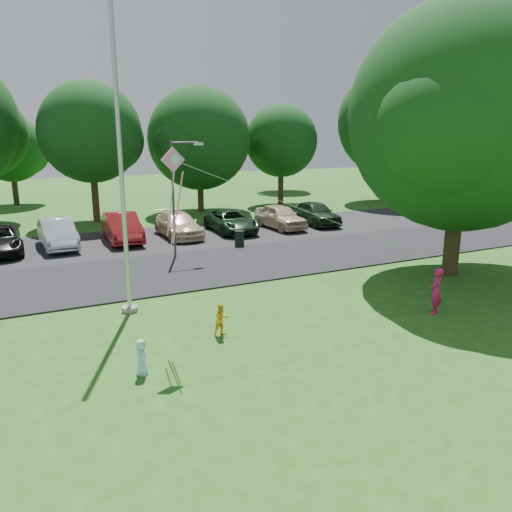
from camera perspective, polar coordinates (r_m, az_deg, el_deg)
name	(u,v)px	position (r m, az deg, el deg)	size (l,w,h in m)	color
ground	(308,350)	(13.30, 5.95, -10.62)	(120.00, 120.00, 0.00)	#215616
park_road	(192,268)	(21.00, -7.29, -1.41)	(60.00, 6.00, 0.06)	black
parking_strip	(151,240)	(27.07, -11.87, 1.82)	(42.00, 7.00, 0.06)	black
flagpole	(122,179)	(15.55, -15.11, 8.45)	(0.50, 0.50, 10.00)	#B7BABF
street_lamp	(177,188)	(22.65, -8.97, 7.70)	(1.48, 0.21, 5.26)	#3F3F44
trash_can	(239,239)	(24.96, -1.91, 2.00)	(0.51, 0.51, 0.81)	black
big_tree	(464,121)	(20.71, 22.64, 14.01)	(9.31, 8.65, 10.48)	#332316
tree_row	(136,131)	(35.37, -13.53, 13.73)	(64.35, 11.94, 10.88)	#332316
horizon_trees	(139,148)	(45.34, -13.20, 11.88)	(77.46, 7.20, 7.02)	#332316
parked_cars	(145,227)	(26.83, -12.62, 3.20)	(23.15, 4.91, 1.47)	silver
woman	(436,291)	(16.50, 19.87, -3.78)	(0.54, 0.35, 1.48)	#C61A58
child_yellow	(222,320)	(13.97, -3.96, -7.26)	(0.46, 0.36, 0.95)	yellow
child_blue	(141,357)	(12.10, -12.97, -11.22)	(0.43, 0.28, 0.87)	#A2E8F9
kite	(183,180)	(12.82, -8.39, 8.62)	(8.16, 1.73, 3.50)	pink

